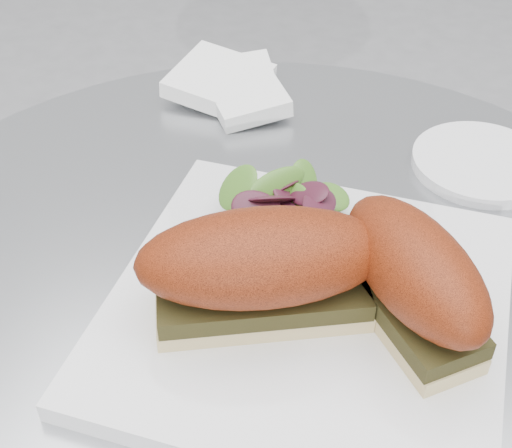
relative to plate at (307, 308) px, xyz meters
The scene contains 6 objects.
plate is the anchor object (origin of this frame).
sandwich_left 0.06m from the plate, 142.02° to the right, with size 0.18×0.14×0.08m.
sandwich_right 0.08m from the plate, ahead, with size 0.14×0.14×0.08m.
salad 0.09m from the plate, 121.18° to the left, with size 0.09×0.09×0.05m, color #4A7E29, non-canonical shape.
napkin 0.30m from the plate, 121.98° to the left, with size 0.12×0.12×0.02m, color white, non-canonical shape.
saucer 0.25m from the plate, 67.73° to the left, with size 0.12×0.12×0.01m, color white.
Camera 1 is at (0.13, -0.36, 1.11)m, focal length 50.00 mm.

